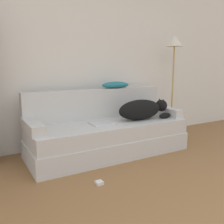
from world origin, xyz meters
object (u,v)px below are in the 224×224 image
at_px(couch, 108,138).
at_px(throw_pillow, 116,85).
at_px(floor_lamp, 174,55).
at_px(power_adapter, 99,183).
at_px(dog, 143,109).
at_px(laptop, 102,123).

xyz_separation_m(couch, throw_pillow, (0.30, 0.33, 0.67)).
xyz_separation_m(floor_lamp, power_adapter, (-1.85, -0.99, -1.31)).
relative_size(couch, floor_lamp, 1.29).
bearing_deg(dog, power_adapter, -147.08).
bearing_deg(dog, laptop, 177.77).
bearing_deg(power_adapter, throw_pillow, 52.45).
height_order(dog, laptop, dog).
bearing_deg(power_adapter, dog, 32.92).
height_order(couch, power_adapter, couch).
bearing_deg(floor_lamp, throw_pillow, 176.05).
distance_m(laptop, floor_lamp, 1.75).
bearing_deg(throw_pillow, dog, -65.50).
relative_size(laptop, power_adapter, 3.98).
height_order(throw_pillow, floor_lamp, floor_lamp).
bearing_deg(couch, throw_pillow, 47.15).
relative_size(throw_pillow, power_adapter, 6.02).
bearing_deg(power_adapter, floor_lamp, 28.05).
bearing_deg(dog, floor_lamp, 21.71).
bearing_deg(throw_pillow, laptop, -137.87).
distance_m(throw_pillow, power_adapter, 1.59).
bearing_deg(power_adapter, couch, 55.08).
xyz_separation_m(couch, laptop, (-0.13, -0.06, 0.22)).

